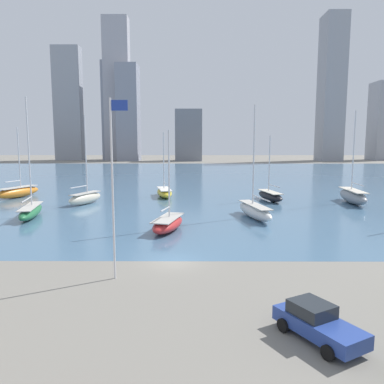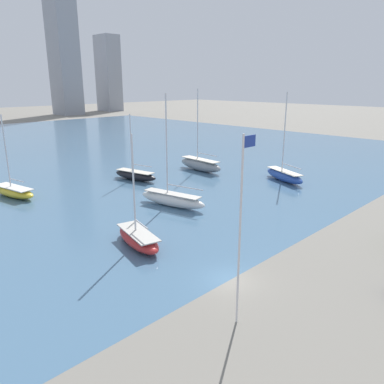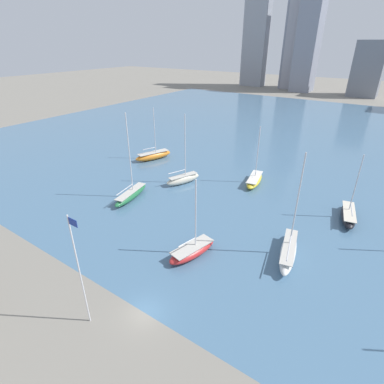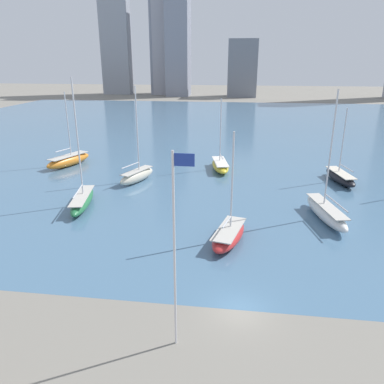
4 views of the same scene
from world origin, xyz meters
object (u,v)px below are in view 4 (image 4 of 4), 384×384
sailboat_orange (69,160)px  sailboat_red (229,234)px  flag_pole (175,248)px  sailboat_green (82,200)px  sailboat_yellow (220,165)px  sailboat_black (340,177)px  sailboat_cream (137,175)px  sailboat_white (326,212)px

sailboat_orange → sailboat_red: sailboat_orange is taller
flag_pole → sailboat_green: sailboat_green is taller
sailboat_yellow → sailboat_black: sailboat_yellow is taller
sailboat_black → sailboat_cream: size_ratio=0.78×
sailboat_green → sailboat_white: bearing=-11.5°
flag_pole → sailboat_red: bearing=79.4°
flag_pole → sailboat_yellow: (0.30, 40.03, -5.95)m
sailboat_white → sailboat_cream: bearing=144.1°
flag_pole → sailboat_red: size_ratio=1.15×
sailboat_black → sailboat_white: bearing=-120.1°
flag_pole → sailboat_white: size_ratio=0.88×
sailboat_orange → sailboat_white: size_ratio=0.85×
sailboat_green → sailboat_orange: bearing=108.3°
sailboat_orange → sailboat_red: bearing=-20.4°
sailboat_yellow → sailboat_black: bearing=-24.3°
flag_pole → sailboat_cream: bearing=109.6°
sailboat_yellow → sailboat_red: (2.40, -25.55, 0.00)m
sailboat_yellow → sailboat_green: bearing=-141.5°
sailboat_yellow → sailboat_white: 22.78m
sailboat_black → sailboat_yellow: bearing=155.3°
sailboat_black → sailboat_white: sailboat_white is taller
sailboat_cream → sailboat_yellow: bearing=55.9°
flag_pole → sailboat_black: size_ratio=1.18×
sailboat_orange → sailboat_green: 20.18m
sailboat_yellow → sailboat_cream: (-11.74, -7.97, 0.21)m
sailboat_black → sailboat_red: bearing=-137.4°
sailboat_red → sailboat_green: bearing=171.9°
sailboat_red → sailboat_orange: bearing=151.9°
sailboat_black → sailboat_green: 36.48m
sailboat_orange → sailboat_white: sailboat_white is taller
flag_pole → sailboat_yellow: 40.47m
sailboat_white → sailboat_orange: bearing=142.8°
sailboat_cream → sailboat_green: 11.24m
sailboat_yellow → sailboat_black: size_ratio=1.06×
sailboat_yellow → sailboat_orange: bearing=170.9°
sailboat_yellow → sailboat_cream: sailboat_cream is taller
flag_pole → sailboat_cream: (-11.44, 32.06, -5.74)m
sailboat_white → sailboat_yellow: bearing=112.3°
flag_pole → sailboat_cream: size_ratio=0.92×
sailboat_black → sailboat_red: size_ratio=0.98×
sailboat_black → sailboat_red: (-15.45, -21.40, -0.02)m
sailboat_orange → sailboat_red: 37.29m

